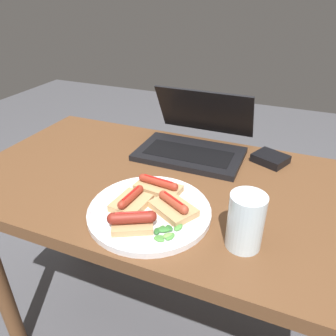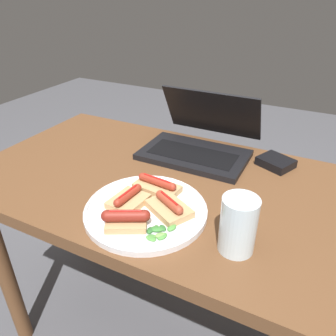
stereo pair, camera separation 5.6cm
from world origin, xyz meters
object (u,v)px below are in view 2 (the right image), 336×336
laptop (199,142)px  drinking_glass (238,225)px  plate (146,210)px  external_drive (276,162)px

laptop → drinking_glass: bearing=-58.1°
laptop → plate: 0.37m
laptop → drinking_glass: laptop is taller
plate → drinking_glass: drinking_glass is taller
laptop → external_drive: bearing=4.2°
external_drive → laptop: bearing=-151.5°
plate → external_drive: size_ratio=2.46×
plate → laptop: bearing=91.6°
drinking_glass → plate: bearing=175.2°
drinking_glass → external_drive: 0.41m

